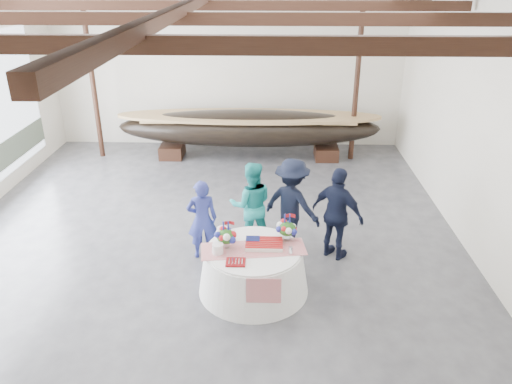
{
  "coord_description": "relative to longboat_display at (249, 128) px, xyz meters",
  "views": [
    {
      "loc": [
        1.25,
        -8.35,
        4.94
      ],
      "look_at": [
        1.0,
        -0.05,
        1.15
      ],
      "focal_mm": 35.0,
      "sensor_mm": 36.0,
      "label": 1
    }
  ],
  "objects": [
    {
      "name": "floor",
      "position": [
        -0.65,
        -4.81,
        -0.86
      ],
      "size": [
        10.0,
        12.0,
        0.01
      ],
      "primitive_type": "cube",
      "color": "#3D3D42",
      "rests_on": "ground"
    },
    {
      "name": "longboat_display",
      "position": [
        0.0,
        0.0,
        0.0
      ],
      "size": [
        7.19,
        1.44,
        1.35
      ],
      "color": "black",
      "rests_on": "ground"
    },
    {
      "name": "tabletop_items",
      "position": [
        0.35,
        -6.12,
        0.07
      ],
      "size": [
        1.73,
        1.02,
        0.4
      ],
      "color": "red",
      "rests_on": "banquet_table"
    },
    {
      "name": "guest_man_left",
      "position": [
        1.01,
        -4.8,
        0.02
      ],
      "size": [
        1.32,
        1.17,
        1.77
      ],
      "primitive_type": "imported",
      "rotation": [
        0.0,
        0.0,
        2.57
      ],
      "color": "black",
      "rests_on": "ground"
    },
    {
      "name": "wall_back",
      "position": [
        -0.65,
        1.19,
        1.39
      ],
      "size": [
        10.0,
        0.02,
        4.5
      ],
      "primitive_type": "cube",
      "color": "silver",
      "rests_on": "ground"
    },
    {
      "name": "guest_man_right",
      "position": [
        1.81,
        -5.18,
        0.02
      ],
      "size": [
        1.08,
        0.96,
        1.75
      ],
      "primitive_type": "imported",
      "rotation": [
        0.0,
        0.0,
        2.49
      ],
      "color": "black",
      "rests_on": "ground"
    },
    {
      "name": "guest_woman_blue",
      "position": [
        -0.61,
        -5.22,
        -0.1
      ],
      "size": [
        0.62,
        0.47,
        1.52
      ],
      "primitive_type": "imported",
      "rotation": [
        0.0,
        0.0,
        3.35
      ],
      "color": "navy",
      "rests_on": "ground"
    },
    {
      "name": "pavilion_structure",
      "position": [
        -0.65,
        -3.99,
        3.14
      ],
      "size": [
        9.8,
        11.76,
        4.5
      ],
      "color": "black",
      "rests_on": "ground"
    },
    {
      "name": "banquet_table",
      "position": [
        0.35,
        -6.26,
        -0.47
      ],
      "size": [
        1.81,
        1.81,
        0.78
      ],
      "color": "white",
      "rests_on": "ground"
    },
    {
      "name": "guest_woman_teal",
      "position": [
        0.26,
        -4.77,
        -0.02
      ],
      "size": [
        0.88,
        0.72,
        1.69
      ],
      "primitive_type": "imported",
      "rotation": [
        0.0,
        0.0,
        3.25
      ],
      "color": "teal",
      "rests_on": "ground"
    },
    {
      "name": "wall_right",
      "position": [
        4.35,
        -4.81,
        1.39
      ],
      "size": [
        0.02,
        12.0,
        4.5
      ],
      "primitive_type": "cube",
      "color": "silver",
      "rests_on": "ground"
    }
  ]
}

